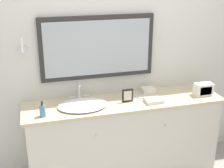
# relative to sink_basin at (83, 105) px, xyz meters

# --- Properties ---
(wall_back) EXTENTS (8.00, 0.18, 2.55)m
(wall_back) POSITION_rel_sink_basin_xyz_m (0.43, 0.30, 0.39)
(wall_back) COLOR silver
(wall_back) RESTS_ON ground_plane
(vanity_counter) EXTENTS (2.07, 0.52, 0.87)m
(vanity_counter) POSITION_rel_sink_basin_xyz_m (0.44, 0.02, -0.45)
(vanity_counter) COLOR beige
(vanity_counter) RESTS_ON ground_plane
(sink_basin) EXTENTS (0.50, 0.41, 0.18)m
(sink_basin) POSITION_rel_sink_basin_xyz_m (0.00, 0.00, 0.00)
(sink_basin) COLOR white
(sink_basin) RESTS_ON vanity_counter
(soap_bottle) EXTENTS (0.06, 0.06, 0.15)m
(soap_bottle) POSITION_rel_sink_basin_xyz_m (-0.39, -0.12, 0.04)
(soap_bottle) COLOR teal
(soap_bottle) RESTS_ON vanity_counter
(appliance_box) EXTENTS (0.19, 0.11, 0.13)m
(appliance_box) POSITION_rel_sink_basin_xyz_m (1.31, -0.05, 0.05)
(appliance_box) COLOR white
(appliance_box) RESTS_ON vanity_counter
(picture_frame) EXTENTS (0.11, 0.01, 0.14)m
(picture_frame) POSITION_rel_sink_basin_xyz_m (0.46, -0.01, 0.05)
(picture_frame) COLOR black
(picture_frame) RESTS_ON vanity_counter
(hand_towel_near_sink) EXTENTS (0.18, 0.14, 0.04)m
(hand_towel_near_sink) POSITION_rel_sink_basin_xyz_m (0.72, -0.09, -0.00)
(hand_towel_near_sink) COLOR silver
(hand_towel_near_sink) RESTS_ON vanity_counter
(hand_towel_far_corner) EXTENTS (0.14, 0.12, 0.05)m
(hand_towel_far_corner) POSITION_rel_sink_basin_xyz_m (0.76, 0.16, 0.01)
(hand_towel_far_corner) COLOR silver
(hand_towel_far_corner) RESTS_ON vanity_counter
(metal_tray) EXTENTS (0.16, 0.10, 0.01)m
(metal_tray) POSITION_rel_sink_basin_xyz_m (0.61, 0.07, -0.01)
(metal_tray) COLOR silver
(metal_tray) RESTS_ON vanity_counter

